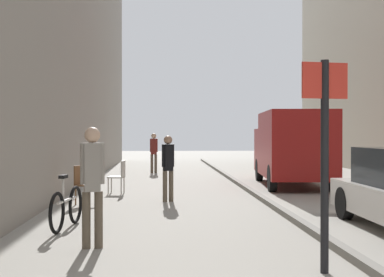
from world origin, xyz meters
TOP-DOWN VIEW (x-y plane):
  - ground_plane at (0.00, 12.00)m, footprint 80.00×80.00m
  - kerb_strip at (1.58, 12.00)m, footprint 0.16×40.00m
  - pedestrian_main_foreground at (-1.36, 21.02)m, footprint 0.34×0.24m
  - pedestrian_mid_block at (-0.83, 11.15)m, footprint 0.31×0.25m
  - pedestrian_far_crossing at (-2.01, 5.80)m, footprint 0.36×0.23m
  - delivery_van at (3.30, 15.01)m, footprint 2.40×5.42m
  - street_sign_post at (1.01, 4.24)m, footprint 0.60×0.14m
  - bicycle_leaning at (-2.69, 7.48)m, footprint 0.30×1.76m
  - cafe_chair_near_window at (-2.21, 13.07)m, footprint 0.50×0.50m
  - cafe_chair_by_doorway at (-2.88, 10.79)m, footprint 0.59×0.59m

SIDE VIEW (x-z plane):
  - ground_plane at x=0.00m, z-range 0.00..0.00m
  - kerb_strip at x=1.58m, z-range 0.00..0.12m
  - bicycle_leaning at x=-2.69m, z-range -0.11..0.87m
  - cafe_chair_near_window at x=-2.21m, z-range 0.08..1.02m
  - cafe_chair_by_doorway at x=-2.88m, z-range 0.08..1.02m
  - pedestrian_mid_block at x=-0.83m, z-range 0.13..1.79m
  - pedestrian_main_foreground at x=-1.36m, z-range 0.13..1.88m
  - pedestrian_far_crossing at x=-2.01m, z-range 0.14..1.94m
  - delivery_van at x=3.30m, z-range 0.09..2.50m
  - street_sign_post at x=1.01m, z-range 0.25..2.85m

